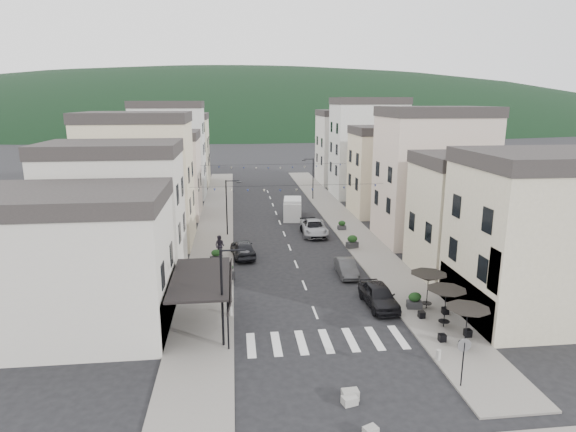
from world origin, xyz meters
The scene contains 33 objects.
ground centered at (0.00, 0.00, 0.00)m, with size 700.00×700.00×0.00m, color black.
sidewalk_left centered at (-7.50, 32.00, 0.06)m, with size 4.00×76.00×0.12m, color slate.
sidewalk_right centered at (7.50, 32.00, 0.06)m, with size 4.00×76.00×0.12m, color slate.
hill_backdrop centered at (0.00, 300.00, 0.00)m, with size 640.00×360.00×70.00m, color black.
boutique_building centered at (-15.50, 5.00, 4.00)m, with size 12.00×8.00×8.00m, color beige.
bistro_building centered at (14.50, 4.00, 5.00)m, with size 10.00×8.00×10.00m, color #B7AD91.
boutique_awning centered at (-7.25, 5.00, 3.11)m, with size 3.77×7.50×3.28m.
buildings_row_left centered at (-14.50, 37.75, 6.12)m, with size 10.20×54.16×14.00m.
buildings_row_right centered at (14.50, 36.59, 6.32)m, with size 10.20×54.16×14.50m.
cafe_terrace centered at (7.70, 2.80, 2.36)m, with size 2.50×8.10×2.53m.
streetlamp_left_near centered at (-5.82, 2.00, 3.70)m, with size 1.70×0.56×6.00m.
streetlamp_left_far centered at (-5.82, 26.00, 3.70)m, with size 1.70×0.56×6.00m.
streetlamp_right_far centered at (5.82, 44.00, 3.70)m, with size 1.70×0.56×6.00m.
traffic_sign centered at (5.80, -3.50, 1.93)m, with size 0.70×0.07×2.70m.
bollards centered at (0.00, 5.50, 0.42)m, with size 11.66×10.26×0.60m.
bunting_near centered at (0.00, 22.00, 5.65)m, with size 19.00×0.28×0.62m.
bunting_far centered at (0.00, 38.00, 5.65)m, with size 19.00×0.28×0.62m.
parked_car_a centered at (4.60, 6.58, 0.81)m, with size 1.91×4.75×1.62m, color black.
parked_car_b centered at (3.77, 12.85, 0.66)m, with size 1.40×4.02×1.33m, color #353638.
parked_car_c centered at (3.16, 25.32, 0.79)m, with size 2.61×5.66×1.57m, color #999AA1.
parked_car_d centered at (3.05, 25.08, 0.73)m, with size 2.05×5.03×1.46m, color black.
parked_car_e centered at (-4.60, 18.56, 0.81)m, with size 1.92×4.78×1.63m, color black.
delivery_van centered at (1.79, 33.12, 1.25)m, with size 2.79×5.55×2.55m.
pedestrian_a centered at (-5.80, 11.73, 1.02)m, with size 0.66×0.43×1.80m, color black.
pedestrian_b centered at (-6.70, 18.69, 1.10)m, with size 0.96×0.74×1.97m, color #241F29.
concrete_block_a centered at (0.05, -3.82, 0.25)m, with size 0.80×0.50×0.50m, color gray.
concrete_block_b centered at (0.30, -6.50, 0.23)m, with size 0.60×0.45×0.45m, color gray.
concrete_block_c centered at (-0.06, -4.19, 0.20)m, with size 0.70×0.50×0.40m, color gray.
planter_la centered at (-6.00, 12.92, 0.74)m, with size 1.30×1.02×1.29m.
planter_lb centered at (-7.01, 17.24, 0.65)m, with size 1.11×0.87×1.09m.
planter_ra centered at (6.88, 5.71, 0.68)m, with size 1.09×0.70×1.15m.
planter_rb centered at (6.00, 19.88, 0.73)m, with size 1.26×0.96×1.26m.
planter_rc centered at (6.49, 26.60, 0.62)m, with size 0.93×0.54×1.03m.
Camera 1 is at (-5.24, -23.85, 14.05)m, focal length 30.00 mm.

